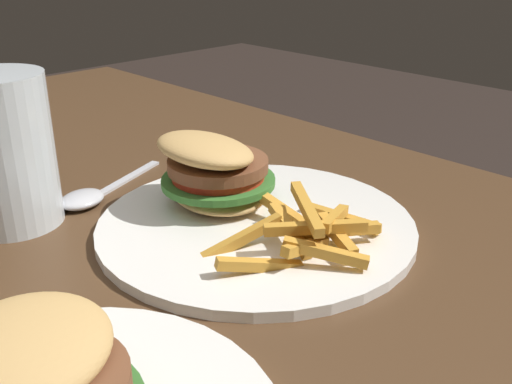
{
  "coord_description": "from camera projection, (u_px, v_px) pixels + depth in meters",
  "views": [
    {
      "loc": [
        -0.46,
        0.15,
        1.02
      ],
      "look_at": [
        -0.1,
        -0.2,
        0.79
      ],
      "focal_mm": 42.0,
      "sensor_mm": 36.0,
      "label": 1
    }
  ],
  "objects": [
    {
      "name": "beer_glass",
      "position": [
        5.0,
        156.0,
        0.56
      ],
      "size": [
        0.09,
        0.09,
        0.15
      ],
      "color": "silver",
      "rests_on": "dining_table"
    },
    {
      "name": "dining_table",
      "position": [
        24.0,
        369.0,
        0.55
      ],
      "size": [
        1.34,
        1.02,
        0.75
      ],
      "color": "#4C331E",
      "rests_on": "ground_plane"
    },
    {
      "name": "meal_plate_near",
      "position": [
        240.0,
        201.0,
        0.58
      ],
      "size": [
        0.3,
        0.3,
        0.09
      ],
      "color": "white",
      "rests_on": "dining_table"
    },
    {
      "name": "spoon",
      "position": [
        87.0,
        197.0,
        0.63
      ],
      "size": [
        0.08,
        0.16,
        0.01
      ],
      "rotation": [
        0.0,
        0.0,
        1.94
      ],
      "color": "silver",
      "rests_on": "dining_table"
    }
  ]
}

